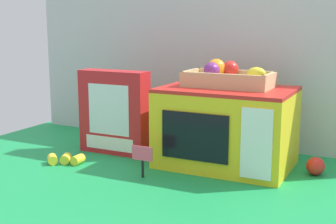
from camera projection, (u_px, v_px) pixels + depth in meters
ground_plane at (181, 162)px, 1.60m from camera, size 1.70×1.70×0.00m
display_back_panel at (214, 68)px, 1.80m from camera, size 1.61×0.03×0.60m
toy_microwave at (226, 127)px, 1.54m from camera, size 0.42×0.30×0.26m
food_groups_crate at (227, 78)px, 1.54m from camera, size 0.29×0.15×0.09m
cookie_set_box at (115, 112)px, 1.69m from camera, size 0.26×0.08×0.30m
price_sign at (142, 157)px, 1.43m from camera, size 0.07×0.01×0.10m
loose_toy_banana at (65, 159)px, 1.58m from camera, size 0.12×0.09×0.03m
loose_toy_apple at (315, 166)px, 1.46m from camera, size 0.06×0.06×0.06m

